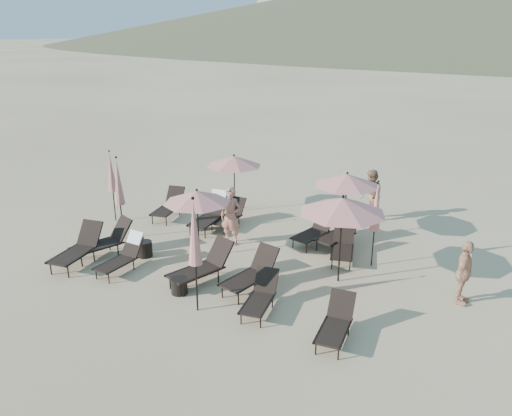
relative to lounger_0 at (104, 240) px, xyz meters
The scene contains 27 objects.
ground 4.07m from the lounger_0, ahead, with size 800.00×800.00×0.00m, color #D6BA8C.
lounger_0 is the anchor object (origin of this frame).
lounger_1 0.80m from the lounger_0, 106.55° to the right, with size 1.04×1.92×1.04m.
lounger_2 1.25m from the lounger_0, 20.35° to the right, with size 0.58×1.55×0.96m.
lounger_3 4.82m from the lounger_0, ahead, with size 0.94×1.81×0.99m.
lounger_4 5.54m from the lounger_0, ahead, with size 0.86×1.57×0.85m.
lounger_5 7.52m from the lounger_0, ahead, with size 0.77×1.57×0.86m.
lounger_6 3.50m from the lounger_0, 97.15° to the left, with size 1.01×1.78×0.97m.
lounger_7 3.70m from the lounger_0, 67.67° to the left, with size 0.89×1.89×1.13m.
lounger_8 4.27m from the lounger_0, 63.56° to the left, with size 0.61×1.53×0.88m.
lounger_9 6.36m from the lounger_0, 38.51° to the left, with size 0.91×1.69×0.92m.
lounger_10 7.09m from the lounger_0, 36.18° to the left, with size 1.01×1.80×0.97m.
lounger_11 6.99m from the lounger_0, 28.26° to the left, with size 1.06×1.69×0.91m.
lounger_12 3.51m from the lounger_0, ahead, with size 1.19×1.94×1.05m.
umbrella_open_0 3.11m from the lounger_0, 28.77° to the left, with size 1.95×1.95×2.10m.
umbrella_open_1 7.05m from the lounger_0, 16.61° to the left, with size 2.24×2.24×2.42m.
umbrella_open_2 5.54m from the lounger_0, 76.78° to the left, with size 2.00×2.00×2.15m.
umbrella_open_3 7.56m from the lounger_0, 40.66° to the left, with size 2.04×2.04×2.20m.
umbrella_closed_0 4.62m from the lounger_0, 14.88° to the right, with size 0.33×0.33×2.85m.
umbrella_closed_1 7.89m from the lounger_0, 25.27° to the left, with size 0.30×0.30×2.52m.
umbrella_closed_2 3.21m from the lounger_0, 129.53° to the left, with size 0.30×0.30×2.53m.
umbrella_closed_3 1.92m from the lounger_0, 111.48° to the left, with size 0.32×0.32×2.70m.
side_table_0 1.22m from the lounger_0, 27.04° to the left, with size 0.44×0.44×0.47m, color black.
side_table_1 3.42m from the lounger_0, 11.80° to the right, with size 0.42×0.42×0.41m, color black.
beachgoer_a 3.82m from the lounger_0, 43.34° to the left, with size 0.67×0.44×1.84m, color tan.
beachgoer_b 8.94m from the lounger_0, 49.26° to the left, with size 0.89×0.69×1.82m, color #996E4F.
beachgoer_c 9.86m from the lounger_0, 14.11° to the left, with size 0.95×0.40×1.63m, color tan.
Camera 1 is at (6.64, -9.10, 6.28)m, focal length 35.00 mm.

